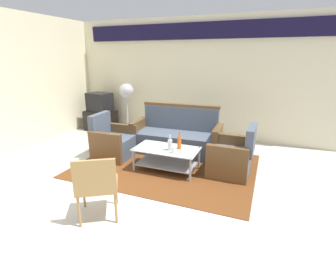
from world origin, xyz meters
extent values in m
plane|color=beige|center=(0.00, 0.00, 0.00)|extent=(14.00, 14.00, 0.00)
cube|color=beige|center=(0.00, 3.06, 1.40)|extent=(6.52, 0.12, 2.80)
cube|color=#191433|center=(0.00, 2.97, 2.47)|extent=(5.76, 0.08, 0.36)
cube|color=brown|center=(-0.01, 0.98, 0.01)|extent=(3.12, 2.29, 0.01)
cube|color=#4C5666|center=(-0.08, 1.68, 0.22)|extent=(1.62, 0.76, 0.42)
cube|color=#4C5666|center=(-0.09, 2.00, 0.67)|extent=(1.60, 0.20, 0.48)
cube|color=brown|center=(0.76, 1.71, 0.32)|extent=(0.15, 0.70, 0.62)
cube|color=brown|center=(-0.92, 1.65, 0.32)|extent=(0.15, 0.70, 0.62)
cube|color=brown|center=(-0.09, 2.00, 0.94)|extent=(1.64, 0.16, 0.06)
cube|color=#4C5666|center=(-1.12, 1.02, 0.21)|extent=(0.68, 0.62, 0.40)
cube|color=#4C5666|center=(-1.43, 1.01, 0.64)|extent=(0.14, 0.60, 0.45)
cube|color=brown|center=(-1.13, 1.35, 0.30)|extent=(0.66, 0.12, 0.58)
cube|color=brown|center=(-1.11, 0.69, 0.30)|extent=(0.66, 0.12, 0.58)
cube|color=#4C5666|center=(1.10, 1.12, 0.21)|extent=(0.67, 0.61, 0.40)
cube|color=#4C5666|center=(1.41, 1.11, 0.64)|extent=(0.13, 0.60, 0.45)
cube|color=brown|center=(1.09, 0.79, 0.30)|extent=(0.66, 0.11, 0.58)
cube|color=brown|center=(1.10, 1.45, 0.30)|extent=(0.66, 0.11, 0.58)
cube|color=silver|center=(0.07, 0.82, 0.40)|extent=(1.10, 0.60, 0.02)
cube|color=#9E9EA5|center=(0.07, 0.82, 0.13)|extent=(1.00, 0.52, 0.02)
cylinder|color=#9E9EA5|center=(-0.44, 1.08, 0.21)|extent=(0.04, 0.04, 0.40)
cylinder|color=#9E9EA5|center=(0.58, 1.08, 0.21)|extent=(0.04, 0.04, 0.40)
cylinder|color=#9E9EA5|center=(-0.44, 0.56, 0.21)|extent=(0.04, 0.04, 0.40)
cylinder|color=#9E9EA5|center=(0.58, 0.56, 0.21)|extent=(0.04, 0.04, 0.40)
cylinder|color=silver|center=(0.15, 0.76, 0.50)|extent=(0.08, 0.08, 0.19)
cylinder|color=silver|center=(0.15, 0.76, 0.64)|extent=(0.03, 0.03, 0.08)
cylinder|color=#D85919|center=(0.27, 0.88, 0.52)|extent=(0.07, 0.07, 0.21)
cylinder|color=#D85919|center=(0.27, 0.88, 0.67)|extent=(0.03, 0.03, 0.09)
cylinder|color=silver|center=(0.25, 0.67, 0.46)|extent=(0.08, 0.08, 0.10)
cube|color=black|center=(-2.55, 2.55, 0.26)|extent=(0.80, 0.50, 0.52)
cube|color=black|center=(-2.55, 2.55, 0.76)|extent=(0.66, 0.53, 0.48)
cube|color=black|center=(-2.52, 2.77, 0.76)|extent=(0.50, 0.09, 0.36)
cylinder|color=#2D2D33|center=(-1.75, 2.60, 0.01)|extent=(0.32, 0.32, 0.03)
cylinder|color=#B2B2B7|center=(-1.75, 2.60, 0.51)|extent=(0.03, 0.03, 0.95)
sphere|color=#B2B2B7|center=(-1.75, 2.60, 1.09)|extent=(0.36, 0.36, 0.36)
cube|color=#AD844C|center=(-0.23, -0.71, 0.42)|extent=(0.66, 0.66, 0.04)
cube|color=#AD844C|center=(-0.11, -0.90, 0.64)|extent=(0.43, 0.29, 0.40)
cylinder|color=#AD844C|center=(-0.52, -0.65, 0.21)|extent=(0.03, 0.03, 0.42)
cylinder|color=#AD844C|center=(-0.16, -0.42, 0.21)|extent=(0.03, 0.03, 0.42)
cylinder|color=#AD844C|center=(-0.29, -1.00, 0.21)|extent=(0.03, 0.03, 0.42)
cylinder|color=#AD844C|center=(0.06, -0.78, 0.21)|extent=(0.03, 0.03, 0.42)
camera|label=1|loc=(1.62, -3.00, 1.94)|focal=27.35mm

